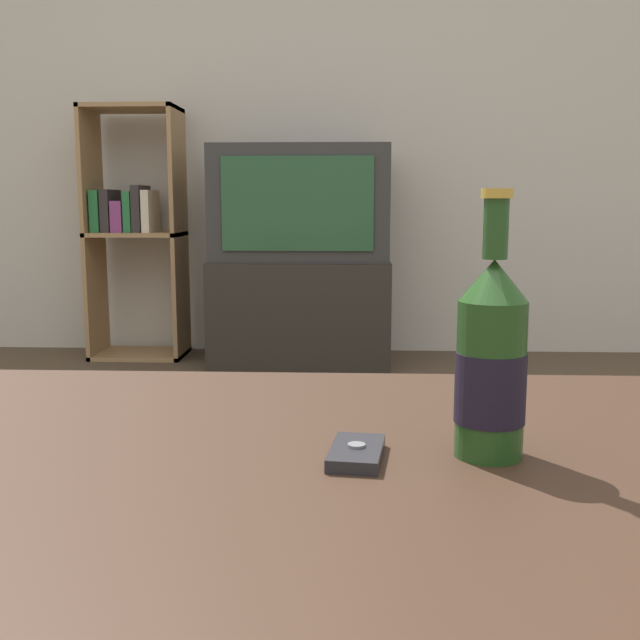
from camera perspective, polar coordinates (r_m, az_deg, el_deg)
The scene contains 7 objects.
back_wall at distance 3.81m, azimuth 0.81°, elevation 17.32°, with size 8.00×0.05×2.60m.
coffee_table at distance 0.82m, azimuth -5.79°, elevation -14.97°, with size 1.14×0.85×0.48m.
tv_stand at distance 3.49m, azimuth -1.44°, elevation 0.65°, with size 0.82×0.49×0.48m.
television at distance 3.45m, azimuth -1.48°, elevation 8.86°, with size 0.80×0.43×0.52m.
bookshelf at distance 3.71m, azimuth -14.06°, elevation 6.87°, with size 0.44×0.30×1.19m.
beer_bottle at distance 0.82m, azimuth 12.90°, elevation -3.18°, with size 0.08×0.08×0.29m.
cell_phone at distance 0.81m, azimuth 2.79°, elevation -10.07°, with size 0.07×0.10×0.02m.
Camera 1 is at (0.11, -0.75, 0.75)m, focal length 42.00 mm.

